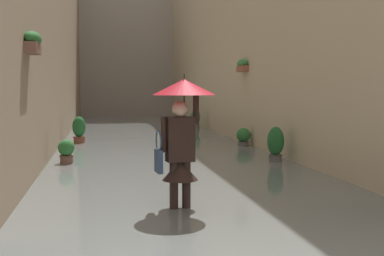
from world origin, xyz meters
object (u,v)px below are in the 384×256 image
(potted_plant_near_right, at_px, (79,131))
(potted_plant_mid_left, at_px, (243,139))
(person_wading, at_px, (182,123))
(potted_plant_mid_right, at_px, (66,153))
(potted_plant_far_left, at_px, (276,146))
(potted_plant_near_left, at_px, (196,120))

(potted_plant_near_right, distance_m, potted_plant_mid_left, 5.06)
(person_wading, height_order, potted_plant_mid_right, person_wading)
(potted_plant_far_left, bearing_deg, potted_plant_mid_right, -6.58)
(potted_plant_mid_left, bearing_deg, potted_plant_near_right, -20.85)
(person_wading, relative_size, potted_plant_mid_right, 2.90)
(potted_plant_far_left, bearing_deg, potted_plant_mid_left, -92.40)
(person_wading, relative_size, potted_plant_mid_left, 2.92)
(potted_plant_near_right, bearing_deg, potted_plant_far_left, 133.10)
(potted_plant_far_left, distance_m, potted_plant_mid_left, 3.12)
(potted_plant_far_left, xyz_separation_m, potted_plant_near_left, (0.13, -9.31, 0.01))
(potted_plant_near_left, bearing_deg, potted_plant_mid_left, 92.39)
(potted_plant_mid_right, bearing_deg, potted_plant_near_left, -117.51)
(potted_plant_near_left, xyz_separation_m, potted_plant_mid_left, (-0.26, 6.20, -0.15))
(potted_plant_near_right, bearing_deg, potted_plant_near_left, -135.48)
(person_wading, bearing_deg, potted_plant_mid_left, -112.25)
(person_wading, height_order, potted_plant_near_left, person_wading)
(potted_plant_near_right, distance_m, potted_plant_far_left, 6.73)
(potted_plant_mid_right, xyz_separation_m, potted_plant_mid_left, (-4.83, -2.57, -0.00))
(person_wading, height_order, potted_plant_near_right, person_wading)
(potted_plant_mid_left, bearing_deg, person_wading, 67.75)
(potted_plant_near_right, height_order, potted_plant_near_left, potted_plant_near_left)
(potted_plant_near_right, relative_size, potted_plant_mid_right, 1.39)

